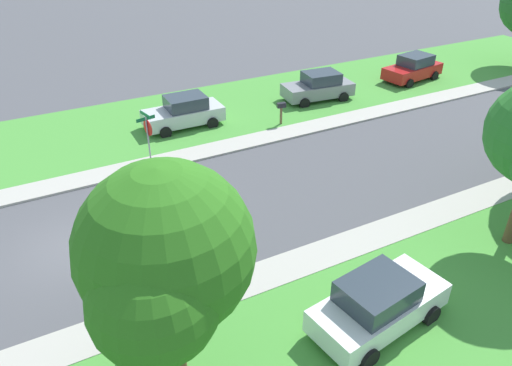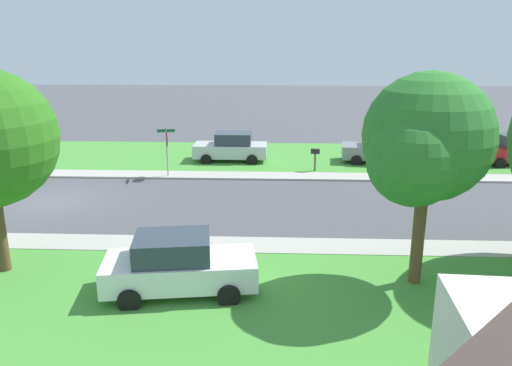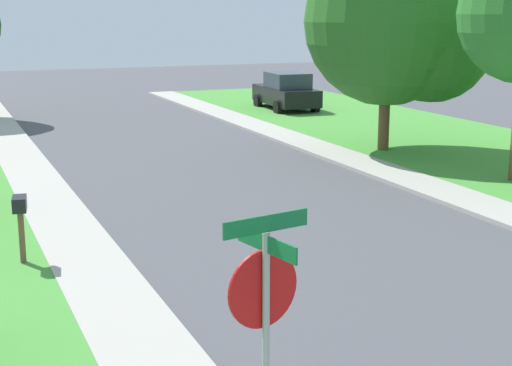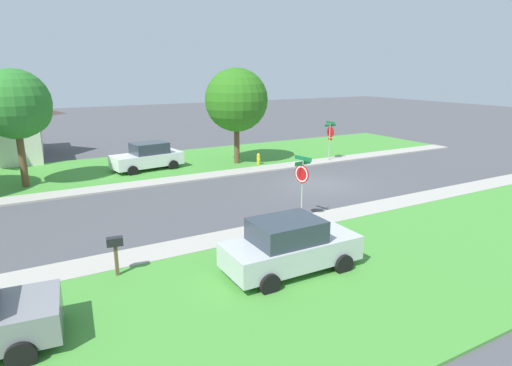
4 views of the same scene
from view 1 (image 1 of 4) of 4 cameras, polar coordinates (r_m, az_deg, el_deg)
The scene contains 12 objects.
ground_plane at distance 19.05m, azimuth -20.85°, elevation -7.05°, with size 120.00×120.00×0.00m, color #4C4C51.
sidewalk_east at distance 19.89m, azimuth 17.85°, elevation -4.49°, with size 1.40×56.00×0.10m, color #ADA89E.
sidewalk_west at distance 26.20m, azimuth 3.73°, elevation 5.96°, with size 1.40×56.00×0.10m, color #ADA89E.
lawn_west at distance 29.98m, azimuth -0.96°, elevation 9.32°, with size 8.00×56.00×0.08m, color #479338.
stop_sign_far_corner at distance 22.46m, azimuth -12.63°, elevation 5.98°, with size 0.91×0.91×2.77m.
car_red_across_road at distance 35.47m, azimuth 18.02°, elevation 12.74°, with size 2.50×4.52×1.76m.
car_grey_behind_trees at distance 30.60m, azimuth 7.38°, elevation 11.20°, with size 2.37×4.46×1.76m.
car_white_kerbside_mid at distance 14.90m, azimuth 14.23°, elevation -13.59°, with size 2.48×4.51×1.76m.
car_silver_near_corner at distance 26.88m, azimuth -8.50°, elevation 8.27°, with size 2.06×4.31×1.76m.
tree_across_right at distance 11.00m, azimuth -10.87°, elevation -9.05°, with size 4.41×4.11×6.32m.
fire_hydrant at distance 14.40m, azimuth -14.61°, elevation -18.16°, with size 0.38×0.22×0.83m.
mailbox at distance 26.79m, azimuth 2.99°, elevation 8.81°, with size 0.31×0.51×1.31m.
Camera 1 is at (15.48, -0.55, 11.10)m, focal length 33.96 mm.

